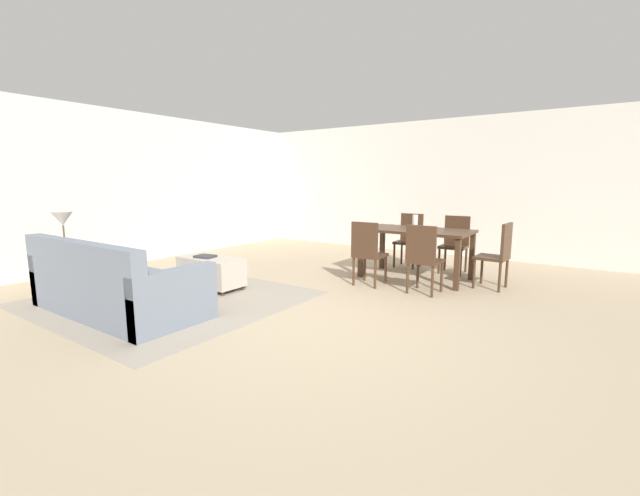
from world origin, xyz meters
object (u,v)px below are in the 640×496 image
Objects in this scene: table_lamp at (63,220)px; dining_chair_head_east at (498,252)px; dining_chair_near_right at (423,255)px; couch at (115,288)px; vase_centerpiece at (415,222)px; book_on_ottoman at (205,256)px; side_table at (67,260)px; dining_chair_far_right at (455,241)px; ottoman_table at (211,271)px; dining_chair_far_left at (410,237)px; dining_chair_near_left at (367,250)px; dining_table at (416,235)px.

table_lamp is 0.57× the size of dining_chair_head_east.
couch is at bearing -133.52° from dining_chair_near_right.
vase_centerpiece reaches higher than book_on_ottoman.
book_on_ottoman is (-2.59, -1.42, -0.07)m from dining_chair_near_right.
book_on_ottoman is (1.39, 1.17, -0.51)m from table_lamp.
dining_chair_near_right reaches higher than couch.
side_table is 5.73m from dining_chair_far_right.
dining_chair_near_right is (3.98, 2.59, -0.45)m from table_lamp.
couch is 2.37× the size of ottoman_table.
dining_chair_far_right is at bearing 46.84° from side_table.
dining_chair_far_right reaches higher than side_table.
side_table is at bearing -126.45° from dining_chair_far_left.
side_table is at bearing -140.99° from dining_chair_near_left.
dining_table is 1.75× the size of dining_chair_far_left.
table_lamp reaches higher than dining_chair_near_right.
book_on_ottoman is (-2.53, -3.01, -0.07)m from dining_chair_far_right.
couch is 1.36× the size of dining_table.
vase_centerpiece is 3.12m from book_on_ottoman.
ottoman_table is at bearing -151.22° from dining_chair_near_right.
book_on_ottoman is at bearing -145.84° from dining_chair_head_east.
dining_chair_head_east is 4.03m from book_on_ottoman.
table_lamp reaches higher than couch.
couch is 4.88m from dining_chair_head_east.
vase_centerpiece is (-1.20, -0.03, 0.35)m from dining_chair_head_east.
table_lamp is 0.57× the size of dining_chair_near_right.
side_table is 2.14× the size of book_on_ottoman.
book_on_ottoman reaches higher than ottoman_table.
book_on_ottoman is (-0.00, 1.30, 0.17)m from couch.
dining_chair_head_east reaches higher than side_table.
ottoman_table is at bearing -118.87° from dining_chair_far_left.
dining_chair_far_left is 3.50m from book_on_ottoman.
dining_chair_near_left is 3.54× the size of book_on_ottoman.
ottoman_table is (0.06, 1.34, -0.04)m from couch.
dining_table reaches higher than book_on_ottoman.
ottoman_table is 1.76× the size of table_lamp.
ottoman_table is 2.03m from table_lamp.
book_on_ottoman is at bearing -130.06° from dining_chair_far_right.
dining_chair_far_right is (3.92, 4.18, 0.08)m from side_table.
table_lamp is at bearing -140.31° from ottoman_table.
dining_chair_far_left is at bearing 176.99° from dining_chair_far_right.
dining_chair_head_east reaches higher than ottoman_table.
couch is at bearing -5.14° from side_table.
dining_chair_near_right is 2.95m from book_on_ottoman.
dining_chair_near_right is (2.52, 1.38, 0.27)m from ottoman_table.
side_table is 5.84m from dining_chair_head_east.
side_table reaches higher than ottoman_table.
dining_chair_far_left is at bearing 60.47° from book_on_ottoman.
couch is 4.68m from dining_chair_far_left.
vase_centerpiece is at bearing 46.75° from ottoman_table.
dining_chair_near_left reaches higher than dining_table.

